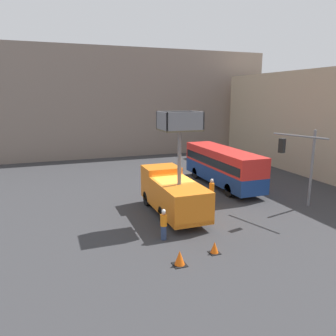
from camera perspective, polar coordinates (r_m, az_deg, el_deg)
The scene contains 9 objects.
ground_plane at distance 22.76m, azimuth 0.95°, elevation -7.67°, with size 120.00×120.00×0.00m, color #333335.
building_backdrop_far at distance 47.21m, azimuth -10.96°, elevation 11.13°, with size 44.00×10.00×13.76m.
utility_truck at distance 21.88m, azimuth 0.79°, elevation -4.02°, with size 2.50×6.99×6.92m.
city_bus at distance 29.18m, azimuth 9.44°, elevation 0.63°, with size 2.53×10.07×3.29m.
traffic_light_pole at distance 23.87m, azimuth 22.22°, elevation 1.84°, with size 4.00×3.75×5.54m.
road_worker_near_truck at distance 18.38m, azimuth -0.76°, elevation -9.81°, with size 0.38×0.38×1.77m.
road_worker_directing at distance 24.62m, azimuth 7.60°, elevation -3.94°, with size 0.38×0.38×1.85m.
traffic_cone_near_truck at distance 16.04m, azimuth 2.04°, elevation -15.43°, with size 0.64×0.64×0.74m.
traffic_cone_mid_road at distance 17.28m, azimuth 8.10°, elevation -13.61°, with size 0.54×0.54×0.62m.
Camera 1 is at (-7.71, -19.92, 7.87)m, focal length 35.00 mm.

